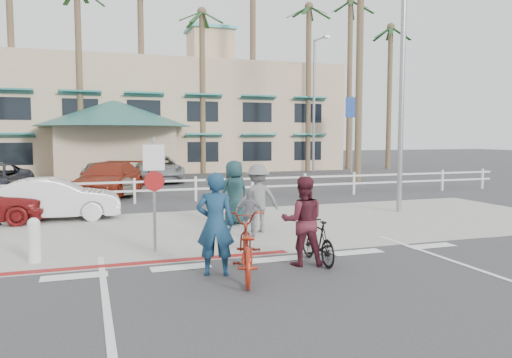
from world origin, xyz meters
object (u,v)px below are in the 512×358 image
object	(u,v)px
sign_post	(154,188)
car_white_sedan	(54,199)
bike_red	(245,247)
bike_black	(318,241)

from	to	relation	value
sign_post	car_white_sedan	world-z (taller)	sign_post
car_white_sedan	bike_red	bearing A→B (deg)	-152.50
bike_black	bike_red	bearing A→B (deg)	17.89
sign_post	bike_red	world-z (taller)	sign_post
bike_red	sign_post	bearing A→B (deg)	-48.02
bike_red	car_white_sedan	xyz separation A→B (m)	(-3.75, 7.99, 0.08)
bike_black	car_white_sedan	bearing A→B (deg)	-53.07
bike_black	car_white_sedan	world-z (taller)	car_white_sedan
car_white_sedan	bike_black	bearing A→B (deg)	-141.25
sign_post	bike_red	xyz separation A→B (m)	(1.32, -2.66, -0.87)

